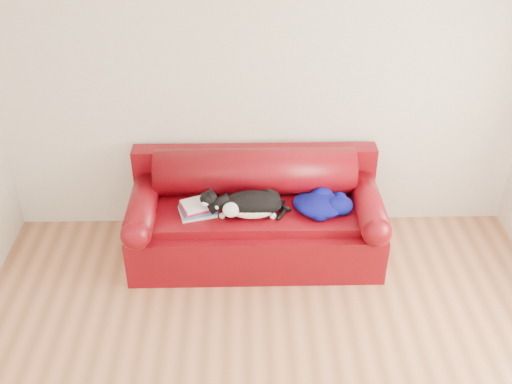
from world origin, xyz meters
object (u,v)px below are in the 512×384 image
sofa_base (256,231)px  cat (252,205)px  blanket (322,204)px  book_stack (198,208)px

sofa_base → cat: size_ratio=2.97×
sofa_base → blanket: blanket is taller
book_stack → cat: 0.44m
book_stack → blanket: size_ratio=0.64×
book_stack → blanket: 1.02m
sofa_base → blanket: 0.64m
sofa_base → cat: cat is taller
sofa_base → cat: 0.38m
book_stack → blanket: blanket is taller
cat → sofa_base: bearing=56.6°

